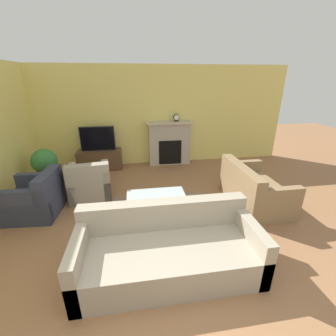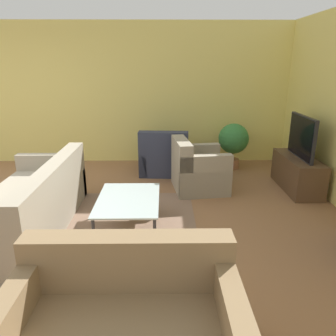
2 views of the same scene
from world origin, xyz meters
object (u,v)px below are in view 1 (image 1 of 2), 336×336
object	(u,v)px
tv	(98,139)
armchair_by_window	(36,199)
couch_sectional	(168,250)
mantel_clock	(176,118)
armchair_accent	(90,184)
couch_loveseat	(253,190)
coffee_table	(157,199)
potted_plant	(45,162)

from	to	relation	value
tv	armchair_by_window	world-z (taller)	tv
couch_sectional	mantel_clock	size ratio (longest dim) A/B	11.51
armchair_accent	mantel_clock	distance (m)	2.96
couch_loveseat	coffee_table	distance (m)	1.94
couch_loveseat	coffee_table	xyz separation A→B (m)	(-1.93, -0.18, 0.07)
potted_plant	mantel_clock	bearing A→B (deg)	16.38
armchair_by_window	mantel_clock	world-z (taller)	mantel_clock
couch_sectional	coffee_table	xyz separation A→B (m)	(-0.02, 1.21, 0.08)
tv	couch_loveseat	distance (m)	4.05
armchair_accent	coffee_table	bearing A→B (deg)	135.97
potted_plant	coffee_table	bearing A→B (deg)	-36.02
armchair_accent	potted_plant	xyz separation A→B (m)	(-1.11, 0.78, 0.25)
armchair_by_window	couch_sectional	bearing A→B (deg)	56.75
tv	couch_sectional	distance (m)	4.03
tv	mantel_clock	bearing A→B (deg)	3.90
tv	armchair_by_window	bearing A→B (deg)	-112.40
couch_loveseat	armchair_accent	bearing A→B (deg)	76.32
armchair_by_window	armchair_accent	distance (m)	1.02
armchair_by_window	mantel_clock	size ratio (longest dim) A/B	4.62
armchair_accent	potted_plant	bearing A→B (deg)	-42.70
tv	couch_loveseat	xyz separation A→B (m)	(3.22, -2.38, -0.57)
tv	potted_plant	world-z (taller)	tv
armchair_accent	couch_loveseat	bearing A→B (deg)	158.92
couch_sectional	armchair_accent	bearing A→B (deg)	121.13
tv	armchair_accent	xyz separation A→B (m)	(-0.01, -1.60, -0.56)
couch_sectional	coffee_table	size ratio (longest dim) A/B	2.16
couch_sectional	armchair_by_window	size ratio (longest dim) A/B	2.49
couch_sectional	coffee_table	distance (m)	1.21
armchair_by_window	potted_plant	world-z (taller)	potted_plant
couch_loveseat	couch_sectional	bearing A→B (deg)	125.87
tv	coffee_table	xyz separation A→B (m)	(1.29, -2.56, -0.50)
armchair_by_window	potted_plant	xyz separation A→B (m)	(-0.24, 1.31, 0.25)
tv	coffee_table	distance (m)	2.91
potted_plant	mantel_clock	size ratio (longest dim) A/B	4.38
couch_loveseat	armchair_by_window	xyz separation A→B (m)	(-4.10, 0.26, 0.01)
couch_sectional	armchair_by_window	world-z (taller)	same
armchair_by_window	mantel_clock	distance (m)	3.92
couch_loveseat	coffee_table	bearing A→B (deg)	95.26
armchair_by_window	armchair_accent	size ratio (longest dim) A/B	1.00
couch_sectional	couch_loveseat	distance (m)	2.37
armchair_by_window	mantel_clock	bearing A→B (deg)	130.72
tv	armchair_accent	world-z (taller)	tv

